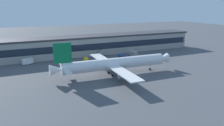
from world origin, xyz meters
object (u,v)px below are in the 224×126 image
object	(u,v)px
airliner	(114,64)
baggage_tug	(121,55)
traffic_cone_0	(175,72)
stair_truck	(27,61)
pushback_tractor	(86,59)
fuel_truck	(132,53)
catering_truck	(101,54)

from	to	relation	value
airliner	baggage_tug	xyz separation A→B (m)	(21.18, 33.30, -4.54)
traffic_cone_0	stair_truck	bearing A→B (deg)	143.75
stair_truck	pushback_tractor	bearing A→B (deg)	-8.85
airliner	baggage_tug	size ratio (longest dim) A/B	15.67
pushback_tractor	stair_truck	size ratio (longest dim) A/B	0.84
airliner	stair_truck	bearing A→B (deg)	134.22
baggage_tug	traffic_cone_0	xyz separation A→B (m)	(8.74, -44.10, -0.77)
fuel_truck	catering_truck	size ratio (longest dim) A/B	1.13
baggage_tug	pushback_tractor	bearing A→B (deg)	179.42
catering_truck	baggage_tug	size ratio (longest dim) A/B	1.90
airliner	traffic_cone_0	world-z (taller)	airliner
catering_truck	traffic_cone_0	xyz separation A→B (m)	(21.17, -49.24, -1.98)
airliner	fuel_truck	bearing A→B (deg)	47.92
stair_truck	traffic_cone_0	distance (m)	84.04
pushback_tractor	baggage_tug	world-z (taller)	baggage_tug
airliner	pushback_tractor	bearing A→B (deg)	95.99
fuel_truck	pushback_tractor	bearing A→B (deg)	179.19
airliner	fuel_truck	distance (m)	44.73
baggage_tug	traffic_cone_0	distance (m)	44.96
stair_truck	traffic_cone_0	size ratio (longest dim) A/B	10.18
catering_truck	traffic_cone_0	size ratio (longest dim) A/B	12.09
catering_truck	pushback_tractor	bearing A→B (deg)	-158.26
pushback_tractor	traffic_cone_0	distance (m)	55.55
stair_truck	traffic_cone_0	xyz separation A→B (m)	(67.76, -49.69, -1.66)
catering_truck	traffic_cone_0	distance (m)	53.63
catering_truck	stair_truck	size ratio (longest dim) A/B	1.19
stair_truck	baggage_tug	bearing A→B (deg)	-5.41
fuel_truck	traffic_cone_0	distance (m)	43.90
pushback_tractor	traffic_cone_0	world-z (taller)	pushback_tractor
stair_truck	baggage_tug	xyz separation A→B (m)	(59.02, -5.59, -0.89)
fuel_truck	baggage_tug	bearing A→B (deg)	178.53
airliner	fuel_truck	xyz separation A→B (m)	(29.87, 33.08, -3.75)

